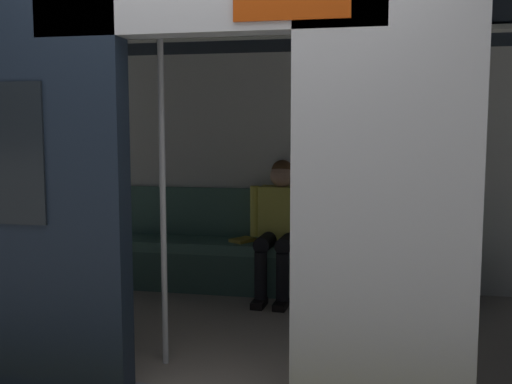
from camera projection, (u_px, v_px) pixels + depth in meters
name	position (u px, v px, depth m)	size (l,w,h in m)	color
train_car	(243.00, 126.00, 4.11)	(6.40, 2.57, 2.23)	silver
bench_seat	(273.00, 255.00, 5.14)	(3.34, 0.44, 0.44)	#4C7566
person_seated	(280.00, 220.00, 5.04)	(0.55, 0.69, 1.17)	#D8CC4C
handbag	(329.00, 235.00, 5.09)	(0.26, 0.15, 0.17)	#262D4C
book	(243.00, 240.00, 5.23)	(0.15, 0.22, 0.03)	gold
grab_pole_door	(163.00, 195.00, 3.53)	(0.04, 0.04, 2.09)	silver
grab_pole_far	(294.00, 196.00, 3.50)	(0.04, 0.04, 2.09)	silver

